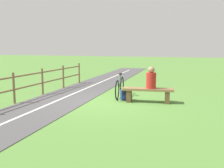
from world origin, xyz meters
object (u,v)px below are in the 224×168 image
(bench, at_px, (148,93))
(bicycle, at_px, (120,87))
(person_seated, at_px, (151,79))
(backpack, at_px, (125,95))

(bench, distance_m, bicycle, 1.36)
(bicycle, bearing_deg, person_seated, 58.12)
(bench, xyz_separation_m, person_seated, (-0.10, -0.01, 0.48))
(person_seated, relative_size, backpack, 2.03)
(backpack, bearing_deg, bench, 173.66)
(person_seated, height_order, backpack, person_seated)
(bench, bearing_deg, person_seated, 180.00)
(person_seated, height_order, bicycle, person_seated)
(person_seated, xyz_separation_m, backpack, (0.96, -0.08, -0.64))
(person_seated, distance_m, backpack, 1.16)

